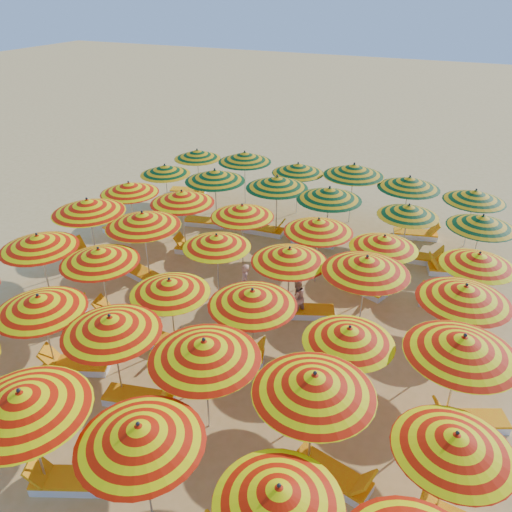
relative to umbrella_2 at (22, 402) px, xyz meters
name	(u,v)px	position (x,y,z in m)	size (l,w,h in m)	color
ground	(250,306)	(1.14, 7.55, -2.35)	(120.00, 120.00, 0.00)	#DCAD62
umbrella_2	(22,402)	(0.00, 0.00, 0.00)	(3.30, 3.30, 2.67)	silver
umbrella_3	(139,434)	(2.34, 0.37, -0.16)	(2.88, 2.88, 2.48)	silver
umbrella_4	(279,495)	(4.97, 0.39, -0.33)	(2.25, 2.25, 2.29)	silver
umbrella_7	(39,303)	(-2.40, 2.77, -0.22)	(2.89, 2.89, 2.42)	silver
umbrella_8	(111,325)	(-0.16, 2.73, -0.16)	(2.58, 2.58, 2.48)	silver
umbrella_9	(204,349)	(2.32, 2.74, -0.06)	(3.06, 3.06, 2.60)	silver
umbrella_10	(314,384)	(4.78, 2.70, -0.04)	(2.86, 2.86, 2.62)	silver
umbrella_11	(455,442)	(7.43, 2.59, -0.30)	(2.89, 2.89, 2.33)	silver
umbrella_12	(38,242)	(-4.84, 5.18, -0.15)	(2.77, 2.77, 2.49)	silver
umbrella_13	(99,256)	(-2.62, 5.30, -0.19)	(2.39, 2.39, 2.45)	silver
umbrella_14	(170,286)	(0.03, 4.90, -0.32)	(2.39, 2.39, 2.30)	silver
umbrella_15	(252,298)	(2.34, 5.15, -0.20)	(2.92, 2.92, 2.44)	silver
umbrella_16	(349,335)	(4.93, 4.84, -0.33)	(2.38, 2.38, 2.29)	silver
umbrella_17	(463,345)	(7.32, 5.11, -0.04)	(2.50, 2.50, 2.62)	silver
umbrella_18	(88,206)	(-5.05, 7.68, 0.00)	(2.94, 2.94, 2.67)	silver
umbrella_19	(143,219)	(-2.72, 7.61, -0.04)	(2.96, 2.96, 2.62)	silver
umbrella_20	(217,241)	(-0.07, 7.73, -0.33)	(2.36, 2.36, 2.30)	silver
umbrella_21	(290,255)	(2.40, 7.64, -0.22)	(2.68, 2.68, 2.42)	silver
umbrella_22	(366,265)	(4.63, 7.71, -0.05)	(2.61, 2.61, 2.61)	silver
umbrella_23	(465,293)	(7.22, 7.44, -0.13)	(2.61, 2.61, 2.51)	silver
umbrella_24	(129,188)	(-5.19, 10.15, -0.23)	(2.45, 2.45, 2.40)	silver
umbrella_25	(182,197)	(-2.70, 9.99, -0.14)	(2.69, 2.69, 2.51)	silver
umbrella_26	(242,211)	(-0.27, 10.01, -0.26)	(2.25, 2.25, 2.38)	silver
umbrella_27	(319,226)	(2.56, 9.87, -0.21)	(2.91, 2.91, 2.43)	silver
umbrella_28	(384,242)	(4.72, 9.83, -0.34)	(2.56, 2.56, 2.28)	silver
umbrella_29	(479,260)	(7.46, 9.82, -0.33)	(2.51, 2.51, 2.29)	silver
umbrella_30	(165,170)	(-5.25, 12.74, -0.33)	(2.65, 2.65, 2.29)	silver
umbrella_31	(215,175)	(-2.60, 12.34, -0.07)	(2.99, 2.99, 2.59)	silver
umbrella_32	(277,182)	(-0.02, 12.64, -0.07)	(2.96, 2.96, 2.59)	silver
umbrella_33	(329,194)	(2.17, 12.36, -0.08)	(2.43, 2.43, 2.58)	silver
umbrella_34	(408,211)	(5.02, 12.58, -0.33)	(2.37, 2.37, 2.30)	silver
umbrella_35	(482,222)	(7.43, 12.47, -0.24)	(2.77, 2.77, 2.39)	silver
umbrella_36	(197,154)	(-5.05, 15.15, -0.32)	(2.84, 2.84, 2.31)	silver
umbrella_37	(245,157)	(-2.59, 15.13, -0.12)	(2.59, 2.59, 2.53)	silver
umbrella_38	(298,168)	(-0.03, 15.05, -0.26)	(2.90, 2.90, 2.37)	silver
umbrella_39	(354,170)	(2.37, 15.09, 0.00)	(3.10, 3.10, 2.66)	silver
umbrella_40	(409,183)	(4.66, 14.79, -0.10)	(2.51, 2.51, 2.56)	silver
umbrella_41	(475,196)	(7.08, 14.75, -0.23)	(2.60, 2.60, 2.41)	silver
lounger_1	(72,480)	(0.51, 0.20, -2.20)	(1.82, 1.20, 0.69)	white
lounger_5	(75,365)	(-1.89, 2.97, -2.20)	(1.82, 1.18, 0.69)	white
lounger_6	(140,399)	(0.43, 2.67, -2.20)	(1.82, 0.93, 0.69)	white
lounger_7	(333,475)	(5.38, 2.52, -2.20)	(1.82, 0.97, 0.69)	white
lounger_9	(62,305)	(-4.24, 4.99, -2.20)	(1.75, 0.63, 0.69)	white
lounger_10	(123,315)	(-2.12, 5.33, -2.20)	(1.82, 0.94, 0.69)	white
lounger_11	(158,340)	(-0.47, 4.77, -2.20)	(1.75, 0.64, 0.69)	white
lounger_12	(235,356)	(1.84, 5.05, -2.20)	(1.83, 1.08, 0.69)	white
lounger_13	(467,421)	(7.83, 5.22, -2.20)	(1.82, 1.23, 0.69)	white
lounger_14	(88,256)	(-5.64, 7.88, -2.20)	(1.82, 0.96, 0.69)	white
lounger_15	(137,271)	(-3.32, 7.70, -2.20)	(1.82, 1.02, 0.69)	white
lounger_16	(305,311)	(2.90, 7.83, -2.20)	(1.82, 1.17, 0.69)	white
lounger_17	(122,233)	(-5.69, 9.98, -2.20)	(1.82, 0.95, 0.69)	white
lounger_18	(197,249)	(-2.20, 9.97, -2.20)	(1.80, 0.82, 0.69)	white
lounger_19	(363,287)	(4.21, 9.95, -2.20)	(1.82, 1.18, 0.69)	white
lounger_20	(446,304)	(6.87, 10.04, -2.20)	(1.74, 0.61, 0.69)	white
lounger_21	(206,222)	(-3.10, 12.28, -2.20)	(1.82, 0.94, 0.69)	white
lounger_22	(264,230)	(-0.53, 12.59, -2.20)	(1.76, 0.66, 0.69)	white
lounger_23	(315,240)	(1.66, 12.56, -2.20)	(1.79, 0.78, 0.69)	white
lounger_24	(418,258)	(5.61, 12.77, -2.20)	(1.77, 0.71, 0.69)	white
lounger_25	(452,270)	(6.83, 12.33, -2.20)	(1.82, 1.00, 0.69)	white
lounger_26	(189,191)	(-5.56, 15.03, -2.20)	(1.83, 1.05, 0.69)	white
lounger_27	(416,234)	(5.25, 14.76, -2.20)	(1.82, 0.97, 0.69)	white
beachgoer_a	(245,284)	(0.87, 7.76, -1.67)	(0.49, 0.32, 1.35)	tan
beachgoer_b	(297,298)	(2.65, 7.72, -1.70)	(0.63, 0.49, 1.30)	tan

